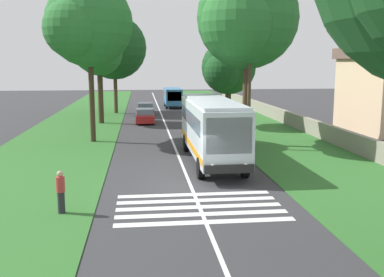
# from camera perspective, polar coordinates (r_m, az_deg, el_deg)

# --- Properties ---
(ground) EXTENTS (160.00, 160.00, 0.00)m
(ground) POSITION_cam_1_polar(r_m,az_deg,el_deg) (21.52, -0.07, -6.22)
(ground) COLOR #333335
(grass_verge_left) EXTENTS (120.00, 8.00, 0.04)m
(grass_verge_left) POSITION_cam_1_polar(r_m,az_deg,el_deg) (36.54, -15.66, -0.01)
(grass_verge_left) COLOR #2D6628
(grass_verge_left) RESTS_ON ground
(grass_verge_right) EXTENTS (120.00, 8.00, 0.04)m
(grass_verge_right) POSITION_cam_1_polar(r_m,az_deg,el_deg) (37.56, 9.86, 0.46)
(grass_verge_right) COLOR #2D6628
(grass_verge_right) RESTS_ON ground
(centre_line) EXTENTS (110.00, 0.16, 0.01)m
(centre_line) POSITION_cam_1_polar(r_m,az_deg,el_deg) (36.13, -2.72, 0.21)
(centre_line) COLOR silver
(centre_line) RESTS_ON ground
(coach_bus) EXTENTS (11.16, 2.62, 3.73)m
(coach_bus) POSITION_cam_1_polar(r_m,az_deg,el_deg) (26.72, 2.44, 1.57)
(coach_bus) COLOR silver
(coach_bus) RESTS_ON ground
(zebra_crossing) EXTENTS (4.05, 6.80, 0.01)m
(zebra_crossing) POSITION_cam_1_polar(r_m,az_deg,el_deg) (18.73, 0.94, -8.62)
(zebra_crossing) COLOR silver
(zebra_crossing) RESTS_ON ground
(trailing_car_0) EXTENTS (4.30, 1.78, 1.43)m
(trailing_car_0) POSITION_cam_1_polar(r_m,az_deg,el_deg) (44.74, -5.95, 2.82)
(trailing_car_0) COLOR #B21E1E
(trailing_car_0) RESTS_ON ground
(trailing_car_1) EXTENTS (4.30, 1.78, 1.43)m
(trailing_car_1) POSITION_cam_1_polar(r_m,az_deg,el_deg) (51.32, -5.89, 3.67)
(trailing_car_1) COLOR black
(trailing_car_1) RESTS_ON ground
(trailing_minibus_0) EXTENTS (6.00, 2.14, 2.53)m
(trailing_minibus_0) POSITION_cam_1_polar(r_m,az_deg,el_deg) (60.21, -2.43, 5.41)
(trailing_minibus_0) COLOR teal
(trailing_minibus_0) RESTS_ON ground
(roadside_tree_left_0) EXTENTS (7.70, 6.26, 11.74)m
(roadside_tree_left_0) POSITION_cam_1_polar(r_m,az_deg,el_deg) (34.39, -13.09, 13.64)
(roadside_tree_left_0) COLOR #3D2D1E
(roadside_tree_left_0) RESTS_ON grass_verge_left
(roadside_tree_left_1) EXTENTS (9.17, 7.33, 11.23)m
(roadside_tree_left_1) POSITION_cam_1_polar(r_m,az_deg,el_deg) (53.67, -9.99, 11.01)
(roadside_tree_left_1) COLOR #4C3826
(roadside_tree_left_1) RESTS_ON grass_verge_left
(roadside_tree_left_2) EXTENTS (5.39, 4.45, 9.03)m
(roadside_tree_left_2) POSITION_cam_1_polar(r_m,az_deg,el_deg) (44.79, -11.78, 10.39)
(roadside_tree_left_2) COLOR #3D2D1E
(roadside_tree_left_2) RESTS_ON grass_verge_left
(roadside_tree_right_1) EXTENTS (8.82, 7.03, 12.40)m
(roadside_tree_right_1) POSITION_cam_1_polar(r_m,az_deg,el_deg) (32.36, 6.60, 14.52)
(roadside_tree_right_1) COLOR #4C3826
(roadside_tree_right_1) RESTS_ON grass_verge_right
(roadside_tree_right_2) EXTENTS (5.99, 4.94, 7.90)m
(roadside_tree_right_2) POSITION_cam_1_polar(r_m,az_deg,el_deg) (41.57, 4.43, 8.75)
(roadside_tree_right_2) COLOR #3D2D1E
(roadside_tree_right_2) RESTS_ON grass_verge_right
(utility_pole) EXTENTS (0.24, 1.40, 8.53)m
(utility_pole) POSITION_cam_1_polar(r_m,az_deg,el_deg) (30.77, 7.24, 6.85)
(utility_pole) COLOR #473828
(utility_pole) RESTS_ON grass_verge_right
(roadside_wall) EXTENTS (70.00, 0.40, 1.26)m
(roadside_wall) POSITION_cam_1_polar(r_m,az_deg,el_deg) (43.21, 12.37, 2.42)
(roadside_wall) COLOR gray
(roadside_wall) RESTS_ON grass_verge_right
(pedestrian) EXTENTS (0.34, 0.34, 1.69)m
(pedestrian) POSITION_cam_1_polar(r_m,az_deg,el_deg) (18.36, -16.23, -6.44)
(pedestrian) COLOR #26262D
(pedestrian) RESTS_ON grass_verge_left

